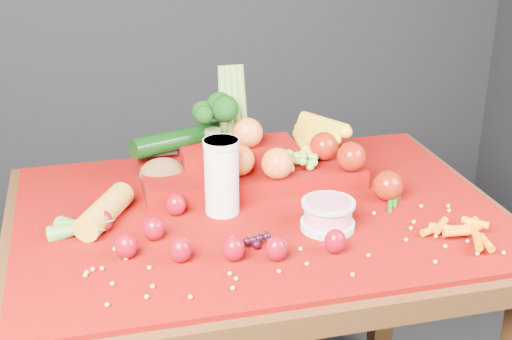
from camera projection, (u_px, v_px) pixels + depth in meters
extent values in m
cube|color=#3D1D0D|center=(258.00, 225.00, 1.60)|extent=(1.10, 0.80, 0.05)
cube|color=#3D1D0D|center=(57.00, 313.00, 1.93)|extent=(0.06, 0.06, 0.70)
cube|color=#3D1D0D|center=(385.00, 268.00, 2.15)|extent=(0.06, 0.06, 0.70)
cube|color=#800604|center=(258.00, 212.00, 1.58)|extent=(1.05, 0.75, 0.01)
cylinder|color=silver|center=(222.00, 177.00, 1.54)|extent=(0.07, 0.07, 0.17)
cylinder|color=silver|center=(221.00, 143.00, 1.51)|extent=(0.08, 0.08, 0.01)
cylinder|color=silver|center=(327.00, 225.00, 1.50)|extent=(0.11, 0.11, 0.02)
cylinder|color=pink|center=(328.00, 212.00, 1.49)|extent=(0.10, 0.10, 0.05)
cylinder|color=silver|center=(328.00, 203.00, 1.48)|extent=(0.11, 0.11, 0.01)
ellipsoid|color=maroon|center=(154.00, 229.00, 1.45)|extent=(0.04, 0.04, 0.05)
cone|color=#10420B|center=(153.00, 218.00, 1.44)|extent=(0.03, 0.03, 0.01)
ellipsoid|color=maroon|center=(126.00, 246.00, 1.38)|extent=(0.04, 0.04, 0.05)
cone|color=#10420B|center=(125.00, 235.00, 1.37)|extent=(0.03, 0.03, 0.01)
ellipsoid|color=maroon|center=(181.00, 250.00, 1.37)|extent=(0.04, 0.04, 0.05)
cone|color=#10420B|center=(180.00, 239.00, 1.36)|extent=(0.03, 0.03, 0.01)
ellipsoid|color=maroon|center=(234.00, 249.00, 1.37)|extent=(0.04, 0.04, 0.05)
cone|color=#10420B|center=(233.00, 238.00, 1.36)|extent=(0.03, 0.03, 0.01)
ellipsoid|color=maroon|center=(276.00, 249.00, 1.37)|extent=(0.04, 0.04, 0.05)
cone|color=#10420B|center=(277.00, 238.00, 1.36)|extent=(0.03, 0.03, 0.01)
ellipsoid|color=maroon|center=(335.00, 241.00, 1.40)|extent=(0.04, 0.04, 0.05)
cone|color=#10420B|center=(336.00, 230.00, 1.39)|extent=(0.03, 0.03, 0.01)
ellipsoid|color=maroon|center=(176.00, 205.00, 1.55)|extent=(0.04, 0.04, 0.05)
cone|color=#10420B|center=(175.00, 195.00, 1.54)|extent=(0.03, 0.03, 0.01)
ellipsoid|color=maroon|center=(102.00, 221.00, 1.48)|extent=(0.04, 0.04, 0.05)
cone|color=#10420B|center=(101.00, 211.00, 1.47)|extent=(0.03, 0.03, 0.01)
cylinder|color=gold|center=(105.00, 211.00, 1.51)|extent=(0.14, 0.18, 0.06)
ellipsoid|color=brown|center=(162.00, 173.00, 1.68)|extent=(0.11, 0.08, 0.07)
cube|color=#800604|center=(251.00, 174.00, 1.71)|extent=(0.52, 0.22, 0.04)
cube|color=#800604|center=(238.00, 151.00, 1.74)|extent=(0.28, 0.12, 0.03)
sphere|color=maroon|center=(352.00, 157.00, 1.66)|extent=(0.07, 0.07, 0.07)
sphere|color=maroon|center=(388.00, 185.00, 1.62)|extent=(0.07, 0.07, 0.07)
sphere|color=maroon|center=(324.00, 146.00, 1.72)|extent=(0.07, 0.07, 0.07)
sphere|color=red|center=(239.00, 160.00, 1.63)|extent=(0.07, 0.07, 0.07)
sphere|color=red|center=(277.00, 163.00, 1.62)|extent=(0.07, 0.07, 0.07)
sphere|color=red|center=(248.00, 133.00, 1.70)|extent=(0.07, 0.07, 0.07)
cylinder|color=yellow|center=(303.00, 143.00, 1.79)|extent=(0.06, 0.15, 0.04)
cylinder|color=yellow|center=(310.00, 136.00, 1.79)|extent=(0.04, 0.15, 0.04)
cylinder|color=yellow|center=(318.00, 130.00, 1.79)|extent=(0.07, 0.15, 0.04)
cylinder|color=yellow|center=(324.00, 124.00, 1.79)|extent=(0.10, 0.15, 0.04)
cylinder|color=#3F662D|center=(213.00, 138.00, 1.71)|extent=(0.04, 0.04, 0.04)
cylinder|color=olive|center=(223.00, 111.00, 1.73)|extent=(0.03, 0.06, 0.22)
cylinder|color=olive|center=(230.00, 111.00, 1.73)|extent=(0.02, 0.06, 0.22)
cylinder|color=olive|center=(236.00, 110.00, 1.74)|extent=(0.02, 0.06, 0.22)
cylinder|color=olive|center=(243.00, 110.00, 1.74)|extent=(0.03, 0.06, 0.22)
cylinder|color=black|center=(178.00, 140.00, 1.73)|extent=(0.24, 0.13, 0.05)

